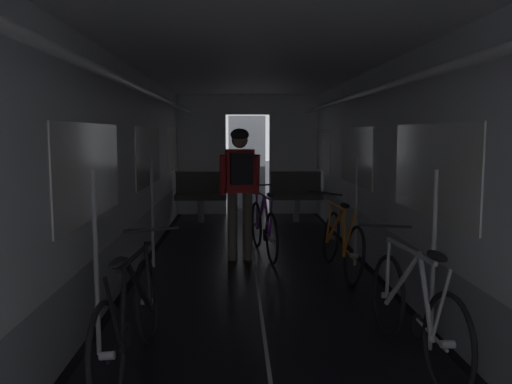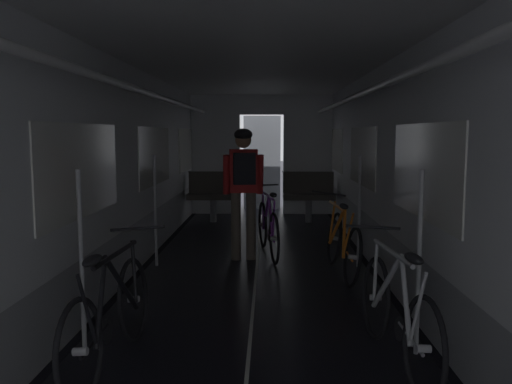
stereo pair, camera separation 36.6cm
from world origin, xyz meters
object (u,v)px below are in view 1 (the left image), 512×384
Objects in this scene: bicycle_orange at (341,242)px; bicycle_black at (130,319)px; bench_seat_far_left at (201,192)px; bench_seat_far_right at (296,192)px; person_cyclist_aisle at (240,179)px; bicycle_purple_in_aisle at (264,228)px; bicycle_silver at (414,310)px.

bicycle_black is at bearing -128.20° from bicycle_orange.
bench_seat_far_left and bench_seat_far_right have the same top height.
bench_seat_far_left is at bearing 89.39° from bicycle_black.
person_cyclist_aisle is at bearing 76.26° from bicycle_black.
bicycle_black is 3.67m from bicycle_purple_in_aisle.
bicycle_purple_in_aisle is (1.11, 3.49, 0.00)m from bicycle_black.
bench_seat_far_left is 0.58× the size of bicycle_black.
bicycle_silver is 2.43m from bicycle_orange.
bench_seat_far_right is 0.58× the size of bicycle_black.
bench_seat_far_left is 4.21m from bicycle_orange.
bicycle_orange is (1.92, -3.74, -0.19)m from bench_seat_far_left.
bench_seat_far_right is (1.80, 0.00, 0.00)m from bench_seat_far_left.
bicycle_black is at bearing -107.66° from bicycle_purple_in_aisle.
bench_seat_far_left is 1.00× the size of bench_seat_far_right.
bicycle_purple_in_aisle is (0.32, 0.27, -0.69)m from person_cyclist_aisle.
bench_seat_far_right is at bearing 91.85° from bicycle_orange.
bicycle_black reaches higher than bicycle_purple_in_aisle.
bicycle_silver is at bearing -88.91° from bicycle_orange.
bicycle_black is 3.39m from person_cyclist_aisle.
bicycle_silver is at bearing 2.62° from bicycle_black.
bicycle_orange is at bearing -47.84° from bicycle_purple_in_aisle.
person_cyclist_aisle is at bearing -76.64° from bench_seat_far_left.
bicycle_orange reaches higher than bench_seat_far_right.
bicycle_black reaches higher than bicycle_silver.
bench_seat_far_right is 2.88m from bicycle_purple_in_aisle.
bicycle_silver is at bearing -74.83° from bicycle_purple_in_aisle.
person_cyclist_aisle is at bearing 111.67° from bicycle_silver.
bench_seat_far_left is 2.97m from bicycle_purple_in_aisle.
bench_seat_far_right is 6.54m from bicycle_black.
bicycle_black is (-1.99, -2.53, 0.00)m from bicycle_orange.
person_cyclist_aisle is (-1.08, -3.04, 0.50)m from bench_seat_far_right.
bench_seat_far_right reaches higher than bicycle_purple_in_aisle.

